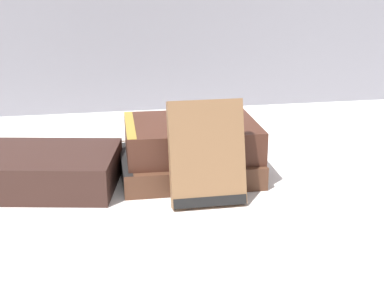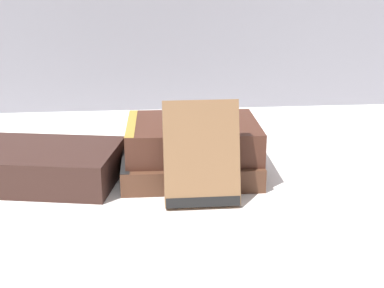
# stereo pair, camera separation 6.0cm
# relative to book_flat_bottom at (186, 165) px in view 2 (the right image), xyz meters

# --- Properties ---
(ground_plane) EXTENTS (3.00, 3.00, 0.00)m
(ground_plane) POSITION_rel_book_flat_bottom_xyz_m (-0.04, -0.02, -0.02)
(ground_plane) COLOR silver
(book_flat_bottom) EXTENTS (0.19, 0.14, 0.03)m
(book_flat_bottom) POSITION_rel_book_flat_bottom_xyz_m (0.00, 0.00, 0.00)
(book_flat_bottom) COLOR #4C2D1E
(book_flat_bottom) RESTS_ON ground_plane
(book_flat_top) EXTENTS (0.18, 0.15, 0.05)m
(book_flat_top) POSITION_rel_book_flat_bottom_xyz_m (0.01, 0.01, 0.04)
(book_flat_top) COLOR #422319
(book_flat_top) RESTS_ON book_flat_bottom
(book_side_left) EXTENTS (0.22, 0.17, 0.05)m
(book_side_left) POSITION_rel_book_flat_bottom_xyz_m (-0.20, -0.00, 0.01)
(book_side_left) COLOR #331E19
(book_side_left) RESTS_ON ground_plane
(book_leaning_front) EXTENTS (0.09, 0.05, 0.13)m
(book_leaning_front) POSITION_rel_book_flat_bottom_xyz_m (0.01, -0.09, 0.04)
(book_leaning_front) COLOR brown
(book_leaning_front) RESTS_ON ground_plane
(pocket_watch) EXTENTS (0.06, 0.06, 0.01)m
(pocket_watch) POSITION_rel_book_flat_bottom_xyz_m (0.03, -0.01, 0.06)
(pocket_watch) COLOR silver
(pocket_watch) RESTS_ON book_flat_top
(reading_glasses) EXTENTS (0.12, 0.09, 0.00)m
(reading_glasses) POSITION_rel_book_flat_bottom_xyz_m (-0.05, 0.14, -0.01)
(reading_glasses) COLOR #4C3828
(reading_glasses) RESTS_ON ground_plane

